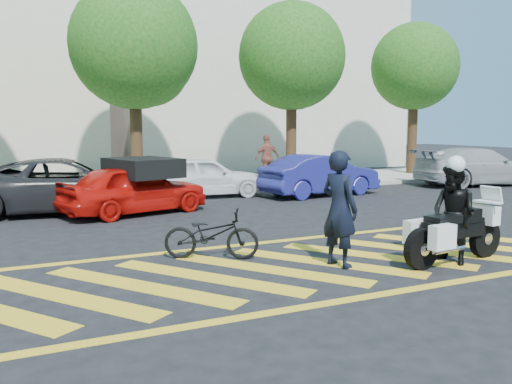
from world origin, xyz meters
name	(u,v)px	position (x,y,z in m)	size (l,w,h in m)	color
ground	(300,265)	(0.00, 0.00, 0.00)	(90.00, 90.00, 0.00)	black
sidewalk	(138,188)	(0.00, 12.00, 0.07)	(60.00, 5.00, 0.15)	#9E998E
crosswalk	(298,265)	(-0.04, 0.00, 0.00)	(12.33, 4.00, 0.01)	gold
building_right	(254,71)	(9.00, 21.00, 5.50)	(16.00, 8.00, 11.00)	beige
tree_center	(137,50)	(0.13, 12.06, 5.10)	(4.60, 4.60, 7.56)	black
tree_right	(294,61)	(6.63, 12.06, 5.05)	(4.40, 4.40, 7.41)	black
tree_far_right	(416,70)	(13.13, 12.06, 4.94)	(4.00, 4.00, 7.10)	black
officer_bike	(339,209)	(0.57, -0.31, 1.00)	(0.73, 0.48, 1.99)	black
bicycle	(211,234)	(-1.22, 1.10, 0.45)	(0.60, 1.71, 0.90)	black
police_motorcycle	(454,232)	(2.49, -1.01, 0.57)	(2.36, 0.79, 1.04)	black
officer_moto	(454,214)	(2.48, -1.01, 0.87)	(0.85, 0.66, 1.74)	black
red_convertible	(134,189)	(-1.33, 6.66, 0.69)	(1.62, 4.03, 1.37)	#BB0E08
parked_mid_left	(66,185)	(-2.96, 7.80, 0.75)	(2.50, 5.42, 1.50)	black
parked_mid_right	(204,176)	(1.61, 9.20, 0.69)	(1.62, 4.03, 1.37)	white
parked_right	(320,175)	(5.30, 7.80, 0.70)	(1.49, 4.27, 1.41)	navy
parked_far_right	(477,167)	(12.69, 7.80, 0.75)	(2.11, 5.20, 1.51)	#989A9F
pedestrian_right	(267,158)	(5.27, 11.78, 1.09)	(1.10, 0.46, 1.88)	brown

